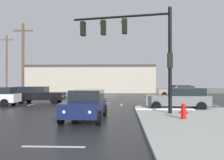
{
  "coord_description": "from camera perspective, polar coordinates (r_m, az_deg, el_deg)",
  "views": [
    {
      "loc": [
        2.19,
        -21.56,
        2.05
      ],
      "look_at": [
        0.81,
        7.27,
        2.26
      ],
      "focal_mm": 39.36,
      "sensor_mm": 36.0,
      "label": 1
    }
  ],
  "objects": [
    {
      "name": "sedan_navy",
      "position": [
        13.39,
        -6.07,
        -5.53
      ],
      "size": [
        2.08,
        4.56,
        1.58
      ],
      "rotation": [
        0.0,
        0.0,
        -1.59
      ],
      "color": "#141E47",
      "rests_on": "road_asphalt"
    },
    {
      "name": "sedan_blue",
      "position": [
        26.87,
        16.63,
        -2.95
      ],
      "size": [
        2.39,
        4.67,
        1.58
      ],
      "rotation": [
        0.0,
        0.0,
        -1.67
      ],
      "color": "navy",
      "rests_on": "road_asphalt"
    },
    {
      "name": "road_asphalt",
      "position": [
        21.77,
        -3.07,
        -5.79
      ],
      "size": [
        44.0,
        44.0,
        0.02
      ],
      "primitive_type": "cube",
      "color": "#232326",
      "rests_on": "ground_plane"
    },
    {
      "name": "utility_pole_far",
      "position": [
        28.68,
        -19.97,
        4.41
      ],
      "size": [
        2.2,
        0.28,
        8.47
      ],
      "color": "brown",
      "rests_on": "ground_plane"
    },
    {
      "name": "traffic_signal_mast",
      "position": [
        15.63,
        5.78,
        9.0
      ],
      "size": [
        6.26,
        1.52,
        6.45
      ],
      "rotation": [
        0.0,
        0.0,
        2.94
      ],
      "color": "black",
      "rests_on": "sidewalk_corner"
    },
    {
      "name": "sedan_grey",
      "position": [
        18.58,
        15.36,
        -4.09
      ],
      "size": [
        4.63,
        2.26,
        1.58
      ],
      "rotation": [
        0.0,
        0.0,
        3.08
      ],
      "color": "slate",
      "rests_on": "road_asphalt"
    },
    {
      "name": "utility_pole_distant",
      "position": [
        45.96,
        -23.28,
        3.63
      ],
      "size": [
        2.2,
        0.28,
        10.08
      ],
      "color": "brown",
      "rests_on": "ground_plane"
    },
    {
      "name": "snow_strip_curbside",
      "position": [
        17.89,
        11.83,
        -6.43
      ],
      "size": [
        4.0,
        1.6,
        0.06
      ],
      "primitive_type": "cube",
      "color": "white",
      "rests_on": "sidewalk_corner"
    },
    {
      "name": "ground_plane",
      "position": [
        21.77,
        -3.07,
        -5.81
      ],
      "size": [
        120.0,
        120.0,
        0.0
      ],
      "primitive_type": "plane",
      "color": "slate"
    },
    {
      "name": "strip_building_background",
      "position": [
        47.98,
        -4.67,
        0.22
      ],
      "size": [
        23.72,
        8.0,
        5.16
      ],
      "color": "#BCB29E",
      "rests_on": "ground_plane"
    },
    {
      "name": "lane_markings",
      "position": [
        20.31,
        -0.06,
        -6.14
      ],
      "size": [
        36.15,
        36.15,
        0.01
      ],
      "color": "silver",
      "rests_on": "road_asphalt"
    },
    {
      "name": "fire_hydrant",
      "position": [
        13.2,
        16.3,
        -6.97
      ],
      "size": [
        0.48,
        0.26,
        0.79
      ],
      "color": "red",
      "rests_on": "sidewalk_corner"
    },
    {
      "name": "sedan_tan",
      "position": [
        34.69,
        14.73,
        -2.37
      ],
      "size": [
        4.63,
        2.26,
        1.58
      ],
      "rotation": [
        0.0,
        0.0,
        3.08
      ],
      "color": "tan",
      "rests_on": "road_asphalt"
    },
    {
      "name": "sedan_black",
      "position": [
        24.4,
        -16.6,
        -3.2
      ],
      "size": [
        4.55,
        2.05,
        1.58
      ],
      "rotation": [
        0.0,
        0.0,
        -0.01
      ],
      "color": "black",
      "rests_on": "road_asphalt"
    }
  ]
}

